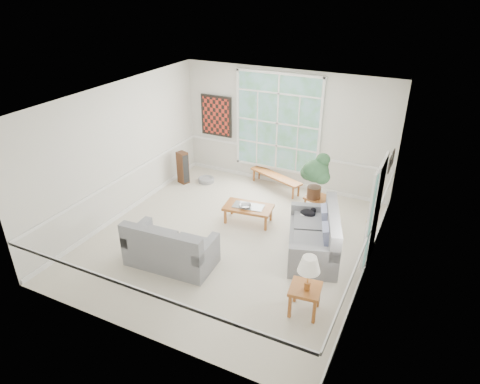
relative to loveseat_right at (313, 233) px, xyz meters
name	(u,v)px	position (x,y,z in m)	size (l,w,h in m)	color
floor	(232,239)	(-1.66, -0.26, -0.48)	(5.50, 6.00, 0.01)	beige
ceiling	(230,99)	(-1.66, -0.26, 2.52)	(5.50, 6.00, 0.02)	white
wall_back	(285,129)	(-1.66, 2.74, 1.02)	(5.50, 0.02, 3.00)	silver
wall_front	(132,256)	(-1.66, -3.26, 1.02)	(5.50, 0.02, 3.00)	silver
wall_left	(120,152)	(-4.41, -0.26, 1.02)	(0.02, 6.00, 3.00)	silver
wall_right	(375,205)	(1.09, -0.26, 1.02)	(0.02, 6.00, 3.00)	silver
window_back	(278,123)	(-1.86, 2.70, 1.17)	(2.30, 0.08, 2.40)	white
entry_door	(375,211)	(1.05, 0.34, 0.57)	(0.08, 0.90, 2.10)	white
door_sidelight	(369,222)	(1.05, -0.29, 0.67)	(0.08, 0.26, 1.90)	white
wall_art	(216,116)	(-3.61, 2.69, 1.12)	(0.90, 0.06, 1.10)	maroon
wall_frame_near	(389,164)	(1.05, 1.49, 1.07)	(0.04, 0.26, 0.32)	black
wall_frame_far	(392,158)	(1.05, 1.89, 1.07)	(0.04, 0.26, 0.32)	black
loveseat_right	(313,233)	(0.00, 0.00, 0.00)	(0.91, 1.77, 0.96)	slate
loveseat_front	(171,243)	(-2.33, -1.49, -0.03)	(1.66, 0.86, 0.90)	slate
coffee_table	(248,214)	(-1.65, 0.54, -0.28)	(1.07, 0.58, 0.40)	brown
pewter_bowl	(245,206)	(-1.69, 0.47, -0.04)	(0.32, 0.32, 0.08)	gray
window_bench	(275,182)	(-1.73, 2.37, -0.30)	(1.56, 0.30, 0.36)	brown
end_table	(316,206)	(-0.37, 1.51, -0.24)	(0.47, 0.47, 0.47)	brown
houseplant	(315,176)	(-0.44, 1.43, 0.53)	(0.63, 0.63, 1.07)	#294F2E
side_table	(304,300)	(0.39, -1.66, -0.23)	(0.49, 0.49, 0.50)	brown
table_lamp	(308,274)	(0.42, -1.69, 0.34)	(0.36, 0.36, 0.62)	white
pet_bed	(206,180)	(-3.54, 1.91, -0.41)	(0.43, 0.43, 0.13)	gray
floor_speaker	(183,168)	(-4.06, 1.63, -0.05)	(0.27, 0.21, 0.86)	#412413
cat	(308,213)	(-0.29, 0.56, 0.09)	(0.33, 0.23, 0.16)	black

